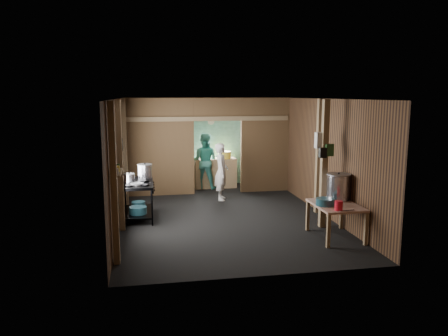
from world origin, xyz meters
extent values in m
cube|color=black|center=(0.00, 0.00, 0.00)|extent=(4.50, 7.00, 0.00)
cube|color=#343230|center=(0.00, 0.00, 2.60)|extent=(4.50, 7.00, 0.00)
cube|color=brown|center=(0.00, 3.50, 1.30)|extent=(4.50, 0.00, 2.60)
cube|color=brown|center=(0.00, -3.50, 1.30)|extent=(4.50, 0.00, 2.60)
cube|color=brown|center=(-2.25, 0.00, 1.30)|extent=(0.00, 7.00, 2.60)
cube|color=brown|center=(2.25, 0.00, 1.30)|extent=(0.00, 7.00, 2.60)
cube|color=brown|center=(-1.32, 2.20, 1.30)|extent=(1.85, 0.10, 2.60)
cube|color=brown|center=(1.57, 2.20, 1.30)|extent=(1.35, 0.10, 2.60)
cube|color=brown|center=(0.25, 2.20, 2.30)|extent=(1.30, 0.10, 0.60)
cube|color=#84C6BF|center=(0.00, 3.44, 1.25)|extent=(4.40, 0.06, 2.50)
cube|color=#8C7355|center=(0.30, 2.95, 0.42)|extent=(1.20, 0.50, 0.85)
cylinder|color=beige|center=(0.25, 3.40, 1.90)|extent=(0.20, 0.03, 0.20)
cube|color=#8C7355|center=(-2.18, -2.60, 1.30)|extent=(0.10, 0.12, 2.60)
cube|color=#8C7355|center=(-2.18, -0.80, 1.30)|extent=(0.10, 0.12, 2.60)
cube|color=#8C7355|center=(-2.18, 1.20, 1.30)|extent=(0.10, 0.12, 2.60)
cube|color=#8C7355|center=(2.18, -0.20, 1.30)|extent=(0.10, 0.12, 2.60)
cube|color=#8C7355|center=(1.85, -1.30, 1.30)|extent=(0.12, 0.12, 2.60)
cube|color=#8C7355|center=(0.00, 2.15, 2.05)|extent=(4.40, 0.12, 0.12)
cylinder|color=slate|center=(-2.21, 0.40, 1.65)|extent=(0.03, 0.34, 0.34)
cylinder|color=black|center=(-2.21, 0.80, 1.55)|extent=(0.03, 0.30, 0.30)
cube|color=#8C7355|center=(-2.15, -2.10, 1.40)|extent=(0.14, 0.80, 0.03)
cylinder|color=beige|center=(-2.15, -2.35, 1.47)|extent=(0.07, 0.07, 0.10)
cylinder|color=yellow|center=(-2.15, -2.10, 1.47)|extent=(0.08, 0.08, 0.10)
cylinder|color=#244B21|center=(-2.15, -1.88, 1.47)|extent=(0.06, 0.06, 0.10)
cube|color=beige|center=(1.80, -1.22, 1.78)|extent=(0.22, 0.15, 0.32)
cube|color=#244B21|center=(1.92, -1.36, 1.60)|extent=(0.16, 0.12, 0.24)
cube|color=black|center=(1.78, -1.38, 1.55)|extent=(0.14, 0.10, 0.20)
cylinder|color=#1F4B58|center=(-1.88, -0.21, 0.24)|extent=(0.38, 0.38, 0.16)
cylinder|color=#1F4B58|center=(-1.88, 0.38, 0.22)|extent=(0.31, 0.31, 0.12)
cylinder|color=#1F4B58|center=(1.60, -2.01, 0.71)|extent=(0.36, 0.36, 0.13)
cylinder|color=red|center=(1.69, -2.40, 0.73)|extent=(0.15, 0.15, 0.17)
cube|color=silver|center=(1.82, -2.46, 0.65)|extent=(0.30, 0.07, 0.01)
cylinder|color=yellow|center=(0.58, 2.95, 0.95)|extent=(0.37, 0.37, 0.21)
cylinder|color=#B32730|center=(-0.05, 2.95, 0.92)|extent=(0.12, 0.12, 0.14)
imported|color=white|center=(0.21, 1.38, 0.74)|extent=(0.44, 0.59, 1.47)
imported|color=teal|center=(-0.03, 2.85, 0.80)|extent=(0.95, 0.85, 1.60)
camera|label=1|loc=(-1.66, -9.51, 2.69)|focal=35.13mm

